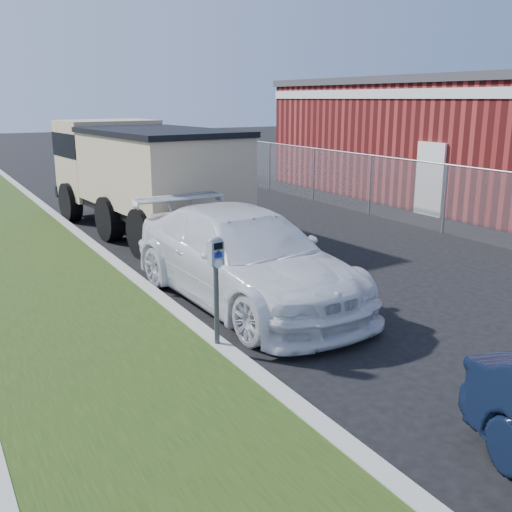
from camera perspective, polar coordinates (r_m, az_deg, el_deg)
ground at (r=9.91m, az=9.99°, el=-5.87°), size 120.00×120.00×0.00m
chainlink_fence at (r=18.64m, az=10.89°, el=7.75°), size 0.06×30.06×30.00m
brick_building at (r=23.52m, az=20.82°, el=10.59°), size 9.20×14.20×4.17m
parking_meter at (r=8.09m, az=-3.84°, el=-1.06°), size 0.23×0.16×1.53m
white_wagon at (r=10.36m, az=-1.14°, el=-0.09°), size 2.54×5.62×1.60m
dump_truck at (r=16.52m, az=-11.00°, el=8.06°), size 3.47×7.48×2.84m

